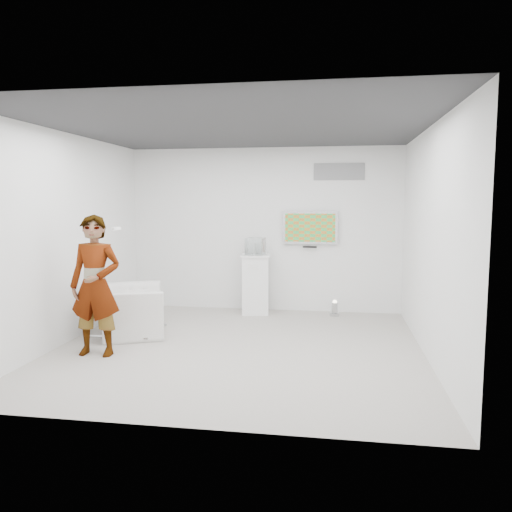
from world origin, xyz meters
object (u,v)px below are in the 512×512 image
object	(u,v)px
floor_uplight	(335,308)
tv	(310,228)
person	(95,286)
armchair	(129,311)
pedestal	(255,284)

from	to	relation	value
floor_uplight	tv	bearing A→B (deg)	147.49
person	floor_uplight	world-z (taller)	person
tv	armchair	size ratio (longest dim) A/B	0.88
pedestal	floor_uplight	bearing A→B (deg)	-0.18
pedestal	person	bearing A→B (deg)	-121.56
tv	armchair	bearing A→B (deg)	-142.29
tv	armchair	distance (m)	3.53
tv	pedestal	world-z (taller)	tv
armchair	floor_uplight	xyz separation A→B (m)	(3.09, 1.74, -0.23)
tv	pedestal	size ratio (longest dim) A/B	0.94
floor_uplight	person	bearing A→B (deg)	-138.60
tv	armchair	xyz separation A→B (m)	(-2.63, -2.03, -1.18)
tv	person	size ratio (longest dim) A/B	0.54
tv	floor_uplight	xyz separation A→B (m)	(0.47, -0.30, -1.41)
person	armchair	xyz separation A→B (m)	(0.02, 1.01, -0.56)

